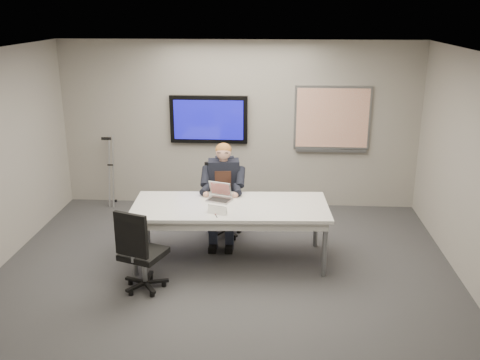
# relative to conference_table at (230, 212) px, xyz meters

# --- Properties ---
(floor) EXTENTS (6.00, 6.00, 0.02)m
(floor) POSITION_rel_conference_table_xyz_m (-0.04, -0.80, -0.71)
(floor) COLOR #323234
(floor) RESTS_ON ground
(ceiling) EXTENTS (6.00, 6.00, 0.02)m
(ceiling) POSITION_rel_conference_table_xyz_m (-0.04, -0.80, 2.09)
(ceiling) COLOR white
(ceiling) RESTS_ON wall_back
(wall_back) EXTENTS (6.00, 0.02, 2.80)m
(wall_back) POSITION_rel_conference_table_xyz_m (-0.04, 2.20, 0.69)
(wall_back) COLOR #9D988E
(wall_back) RESTS_ON ground
(wall_front) EXTENTS (6.00, 0.02, 2.80)m
(wall_front) POSITION_rel_conference_table_xyz_m (-0.04, -3.80, 0.69)
(wall_front) COLOR #9D988E
(wall_front) RESTS_ON ground
(conference_table) EXTENTS (2.64, 1.21, 0.80)m
(conference_table) POSITION_rel_conference_table_xyz_m (0.00, 0.00, 0.00)
(conference_table) COLOR silver
(conference_table) RESTS_ON ground
(tv_display) EXTENTS (1.30, 0.09, 0.80)m
(tv_display) POSITION_rel_conference_table_xyz_m (-0.54, 2.15, 0.79)
(tv_display) COLOR black
(tv_display) RESTS_ON wall_back
(whiteboard) EXTENTS (1.25, 0.08, 1.10)m
(whiteboard) POSITION_rel_conference_table_xyz_m (1.51, 2.17, 0.82)
(whiteboard) COLOR gray
(whiteboard) RESTS_ON wall_back
(office_chair_far) EXTENTS (0.69, 0.69, 1.10)m
(office_chair_far) POSITION_rel_conference_table_xyz_m (-0.18, 0.87, -0.36)
(office_chair_far) COLOR black
(office_chair_far) RESTS_ON ground
(office_chair_near) EXTENTS (0.65, 0.65, 1.07)m
(office_chair_near) POSITION_rel_conference_table_xyz_m (-1.00, -0.89, -0.37)
(office_chair_near) COLOR black
(office_chair_near) RESTS_ON ground
(seated_person) EXTENTS (0.47, 0.81, 1.45)m
(seated_person) POSITION_rel_conference_table_xyz_m (-0.16, 0.60, -0.12)
(seated_person) COLOR #1E2232
(seated_person) RESTS_ON office_chair_far
(crutch) EXTENTS (0.29, 0.62, 1.32)m
(crutch) POSITION_rel_conference_table_xyz_m (-2.22, 1.99, -0.07)
(crutch) COLOR #ABADB3
(crutch) RESTS_ON ground
(laptop) EXTENTS (0.37, 0.39, 0.23)m
(laptop) POSITION_rel_conference_table_xyz_m (-0.16, 0.22, 0.15)
(laptop) COLOR #ACACAF
(laptop) RESTS_ON conference_table
(name_tent) EXTENTS (0.27, 0.16, 0.10)m
(name_tent) POSITION_rel_conference_table_xyz_m (-0.14, -0.31, 0.14)
(name_tent) COLOR white
(name_tent) RESTS_ON conference_table
(pen) EXTENTS (0.05, 0.12, 0.01)m
(pen) POSITION_rel_conference_table_xyz_m (-0.15, -0.40, 0.10)
(pen) COLOR black
(pen) RESTS_ON conference_table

